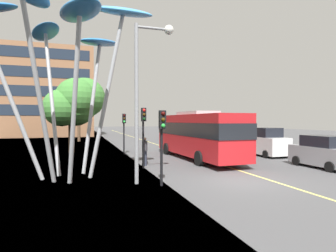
{
  "coord_description": "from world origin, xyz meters",
  "views": [
    {
      "loc": [
        -7.25,
        -11.56,
        2.88
      ],
      "look_at": [
        -1.57,
        6.66,
        2.5
      ],
      "focal_mm": 30.01,
      "sensor_mm": 36.0,
      "label": 1
    }
  ],
  "objects_px": {
    "traffic_light_kerb_far": "(143,125)",
    "car_parked_far": "(224,139)",
    "leaf_sculpture": "(57,30)",
    "traffic_light_kerb_near": "(162,131)",
    "red_bus": "(197,133)",
    "car_far_side": "(184,134)",
    "car_parked_near": "(324,153)",
    "car_parked_mid": "(266,143)",
    "street_lamp": "(146,80)",
    "traffic_light_island_mid": "(124,125)",
    "car_side_street": "(201,136)",
    "pedestrian": "(145,151)"
  },
  "relations": [
    {
      "from": "leaf_sculpture",
      "to": "car_parked_mid",
      "type": "height_order",
      "value": "leaf_sculpture"
    },
    {
      "from": "leaf_sculpture",
      "to": "street_lamp",
      "type": "distance_m",
      "value": 5.05
    },
    {
      "from": "car_side_street",
      "to": "red_bus",
      "type": "bearing_deg",
      "value": -115.46
    },
    {
      "from": "car_side_street",
      "to": "traffic_light_island_mid",
      "type": "bearing_deg",
      "value": -142.79
    },
    {
      "from": "car_parked_near",
      "to": "car_far_side",
      "type": "relative_size",
      "value": 0.89
    },
    {
      "from": "car_parked_far",
      "to": "street_lamp",
      "type": "xyz_separation_m",
      "value": [
        -11.26,
        -13.31,
        3.73
      ]
    },
    {
      "from": "traffic_light_island_mid",
      "to": "car_far_side",
      "type": "xyz_separation_m",
      "value": [
        10.55,
        13.69,
        -1.58
      ]
    },
    {
      "from": "red_bus",
      "to": "car_far_side",
      "type": "distance_m",
      "value": 18.85
    },
    {
      "from": "leaf_sculpture",
      "to": "traffic_light_kerb_near",
      "type": "xyz_separation_m",
      "value": [
        4.45,
        -2.79,
        -4.82
      ]
    },
    {
      "from": "leaf_sculpture",
      "to": "car_parked_near",
      "type": "relative_size",
      "value": 2.46
    },
    {
      "from": "traffic_light_kerb_far",
      "to": "car_parked_far",
      "type": "height_order",
      "value": "traffic_light_kerb_far"
    },
    {
      "from": "traffic_light_kerb_near",
      "to": "car_parked_mid",
      "type": "xyz_separation_m",
      "value": [
        10.99,
        7.65,
        -1.34
      ]
    },
    {
      "from": "car_side_street",
      "to": "street_lamp",
      "type": "height_order",
      "value": "street_lamp"
    },
    {
      "from": "car_parked_near",
      "to": "car_side_street",
      "type": "relative_size",
      "value": 0.98
    },
    {
      "from": "car_side_street",
      "to": "car_far_side",
      "type": "height_order",
      "value": "car_side_street"
    },
    {
      "from": "street_lamp",
      "to": "pedestrian",
      "type": "relative_size",
      "value": 4.06
    },
    {
      "from": "car_parked_far",
      "to": "pedestrian",
      "type": "xyz_separation_m",
      "value": [
        -10.21,
        -8.38,
        -0.08
      ]
    },
    {
      "from": "red_bus",
      "to": "car_parked_far",
      "type": "bearing_deg",
      "value": 48.23
    },
    {
      "from": "leaf_sculpture",
      "to": "car_far_side",
      "type": "height_order",
      "value": "leaf_sculpture"
    },
    {
      "from": "traffic_light_kerb_far",
      "to": "car_parked_mid",
      "type": "xyz_separation_m",
      "value": [
        10.79,
        2.99,
        -1.56
      ]
    },
    {
      "from": "traffic_light_kerb_far",
      "to": "street_lamp",
      "type": "height_order",
      "value": "street_lamp"
    },
    {
      "from": "red_bus",
      "to": "pedestrian",
      "type": "bearing_deg",
      "value": -157.1
    },
    {
      "from": "car_far_side",
      "to": "car_parked_far",
      "type": "bearing_deg",
      "value": -89.6
    },
    {
      "from": "traffic_light_kerb_far",
      "to": "traffic_light_island_mid",
      "type": "relative_size",
      "value": 1.05
    },
    {
      "from": "leaf_sculpture",
      "to": "car_parked_far",
      "type": "xyz_separation_m",
      "value": [
        15.17,
        11.33,
        -6.25
      ]
    },
    {
      "from": "traffic_light_island_mid",
      "to": "car_parked_near",
      "type": "height_order",
      "value": "traffic_light_island_mid"
    },
    {
      "from": "car_parked_far",
      "to": "car_far_side",
      "type": "distance_m",
      "value": 11.41
    },
    {
      "from": "traffic_light_island_mid",
      "to": "car_parked_mid",
      "type": "distance_m",
      "value": 11.75
    },
    {
      "from": "car_parked_near",
      "to": "pedestrian",
      "type": "bearing_deg",
      "value": 158.23
    },
    {
      "from": "pedestrian",
      "to": "red_bus",
      "type": "bearing_deg",
      "value": 22.9
    },
    {
      "from": "leaf_sculpture",
      "to": "traffic_light_island_mid",
      "type": "relative_size",
      "value": 2.92
    },
    {
      "from": "leaf_sculpture",
      "to": "traffic_light_kerb_near",
      "type": "relative_size",
      "value": 3.03
    },
    {
      "from": "car_side_street",
      "to": "pedestrian",
      "type": "relative_size",
      "value": 2.31
    },
    {
      "from": "traffic_light_kerb_far",
      "to": "car_parked_mid",
      "type": "bearing_deg",
      "value": 15.49
    },
    {
      "from": "traffic_light_kerb_far",
      "to": "car_far_side",
      "type": "xyz_separation_m",
      "value": [
        10.45,
        20.87,
        -1.71
      ]
    },
    {
      "from": "car_parked_mid",
      "to": "car_far_side",
      "type": "height_order",
      "value": "car_parked_mid"
    },
    {
      "from": "traffic_light_kerb_far",
      "to": "street_lamp",
      "type": "bearing_deg",
      "value": -100.73
    },
    {
      "from": "car_parked_mid",
      "to": "street_lamp",
      "type": "bearing_deg",
      "value": -149.31
    },
    {
      "from": "street_lamp",
      "to": "car_parked_mid",
      "type": "bearing_deg",
      "value": 30.69
    },
    {
      "from": "traffic_light_island_mid",
      "to": "car_parked_mid",
      "type": "xyz_separation_m",
      "value": [
        10.89,
        -4.18,
        -1.43
      ]
    },
    {
      "from": "red_bus",
      "to": "car_side_street",
      "type": "relative_size",
      "value": 2.64
    },
    {
      "from": "traffic_light_kerb_far",
      "to": "car_parked_near",
      "type": "relative_size",
      "value": 0.89
    },
    {
      "from": "leaf_sculpture",
      "to": "car_parked_far",
      "type": "height_order",
      "value": "leaf_sculpture"
    },
    {
      "from": "car_parked_mid",
      "to": "traffic_light_kerb_far",
      "type": "bearing_deg",
      "value": -164.51
    },
    {
      "from": "car_parked_mid",
      "to": "car_parked_far",
      "type": "relative_size",
      "value": 1.02
    },
    {
      "from": "traffic_light_kerb_near",
      "to": "car_side_street",
      "type": "height_order",
      "value": "traffic_light_kerb_near"
    },
    {
      "from": "traffic_light_kerb_near",
      "to": "car_parked_near",
      "type": "xyz_separation_m",
      "value": [
        10.72,
        1.67,
        -1.48
      ]
    },
    {
      "from": "leaf_sculpture",
      "to": "traffic_light_kerb_far",
      "type": "relative_size",
      "value": 2.77
    },
    {
      "from": "red_bus",
      "to": "leaf_sculpture",
      "type": "xyz_separation_m",
      "value": [
        -9.35,
        -4.81,
        5.3
      ]
    },
    {
      "from": "traffic_light_kerb_far",
      "to": "car_parked_mid",
      "type": "distance_m",
      "value": 11.31
    }
  ]
}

